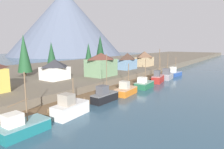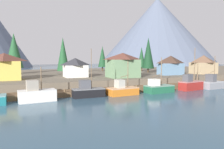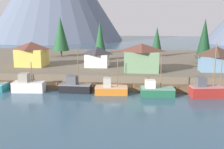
{
  "view_description": "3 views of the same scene",
  "coord_description": "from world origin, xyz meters",
  "views": [
    {
      "loc": [
        -38.17,
        -24.99,
        11.43
      ],
      "look_at": [
        0.41,
        2.72,
        4.15
      ],
      "focal_mm": 31.88,
      "sensor_mm": 36.0,
      "label": 1
    },
    {
      "loc": [
        -19.92,
        -41.4,
        7.68
      ],
      "look_at": [
        -1.15,
        2.19,
        4.0
      ],
      "focal_mm": 34.54,
      "sensor_mm": 36.0,
      "label": 2
    },
    {
      "loc": [
        5.26,
        -52.67,
        13.94
      ],
      "look_at": [
        -0.69,
        2.02,
        3.17
      ],
      "focal_mm": 43.4,
      "sensor_mm": 36.0,
      "label": 3
    }
  ],
  "objects": [
    {
      "name": "house_green",
      "position": [
        5.35,
        10.07,
        5.81
      ],
      "size": [
        8.15,
        6.32,
        6.5
      ],
      "color": "#6B8E66",
      "rests_on": "shoreline_bank"
    },
    {
      "name": "conifer_near_right",
      "position": [
        -21.37,
        35.1,
        10.03
      ],
      "size": [
        5.45,
        5.45,
        13.12
      ],
      "color": "#4C3823",
      "rests_on": "shoreline_bank"
    },
    {
      "name": "fishing_boat_white",
      "position": [
        -17.32,
        -1.75,
        1.34
      ],
      "size": [
        6.45,
        3.21,
        6.09
      ],
      "rotation": [
        0.0,
        0.0,
        0.08
      ],
      "color": "silver",
      "rests_on": "ground_plane"
    },
    {
      "name": "fishing_boat_green",
      "position": [
        8.27,
        -1.96,
        1.06
      ],
      "size": [
        6.47,
        3.57,
        7.75
      ],
      "rotation": [
        0.0,
        0.0,
        0.07
      ],
      "color": "#1E5B3D",
      "rests_on": "ground_plane"
    },
    {
      "name": "conifer_back_left",
      "position": [
        -7.09,
        27.75,
        8.84
      ],
      "size": [
        3.92,
        3.92,
        11.65
      ],
      "color": "#4C3823",
      "rests_on": "shoreline_bank"
    },
    {
      "name": "fishing_boat_grey",
      "position": [
        24.53,
        -2.02,
        1.18
      ],
      "size": [
        6.55,
        3.7,
        8.18
      ],
      "rotation": [
        0.0,
        0.0,
        0.11
      ],
      "color": "gray",
      "rests_on": "ground_plane"
    },
    {
      "name": "house_tan",
      "position": [
        35.78,
        11.76,
        5.59
      ],
      "size": [
        8.08,
        5.4,
        6.04
      ],
      "color": "tan",
      "rests_on": "shoreline_bank"
    },
    {
      "name": "dock",
      "position": [
        0.0,
        1.99,
        0.5
      ],
      "size": [
        80.0,
        4.0,
        1.6
      ],
      "color": "brown",
      "rests_on": "ground_plane"
    },
    {
      "name": "house_yellow",
      "position": [
        -23.19,
        14.94,
        5.72
      ],
      "size": [
        7.53,
        6.42,
        6.31
      ],
      "color": "gold",
      "rests_on": "shoreline_bank"
    },
    {
      "name": "shoreline_bank",
      "position": [
        0.0,
        32.0,
        1.25
      ],
      "size": [
        400.0,
        56.0,
        2.5
      ],
      "primitive_type": "cube",
      "color": "#665B4C",
      "rests_on": "ground_plane"
    },
    {
      "name": "conifer_mid_right",
      "position": [
        24.52,
        32.29,
        7.96
      ],
      "size": [
        3.16,
        3.16,
        9.48
      ],
      "color": "#4C3823",
      "rests_on": "shoreline_bank"
    },
    {
      "name": "fishing_boat_red",
      "position": [
        17.56,
        -1.9,
        1.34
      ],
      "size": [
        6.58,
        3.47,
        10.07
      ],
      "rotation": [
        0.0,
        0.0,
        0.17
      ],
      "color": "maroon",
      "rests_on": "ground_plane"
    },
    {
      "name": "house_white",
      "position": [
        -6.04,
        15.97,
        5.13
      ],
      "size": [
        6.06,
        5.76,
        5.14
      ],
      "color": "silver",
      "rests_on": "shoreline_bank"
    },
    {
      "name": "house_blue",
      "position": [
        22.56,
        11.91,
        5.49
      ],
      "size": [
        7.63,
        4.34,
        5.84
      ],
      "color": "#6689A8",
      "rests_on": "shoreline_bank"
    },
    {
      "name": "ground_plane",
      "position": [
        0.0,
        20.0,
        -0.5
      ],
      "size": [
        400.0,
        400.0,
        1.0
      ],
      "primitive_type": "cube",
      "color": "#335166"
    },
    {
      "name": "conifer_near_left",
      "position": [
        10.3,
        38.37,
        8.19
      ],
      "size": [
        3.41,
        3.41,
        9.82
      ],
      "color": "#4C3823",
      "rests_on": "shoreline_bank"
    },
    {
      "name": "fishing_boat_orange",
      "position": [
        -0.52,
        -1.81,
        1.05
      ],
      "size": [
        6.46,
        3.31,
        7.0
      ],
      "rotation": [
        0.0,
        0.0,
        0.08
      ],
      "color": "#CC6B1E",
      "rests_on": "ground_plane"
    },
    {
      "name": "conifer_mid_left",
      "position": [
        22.36,
        24.14,
        9.38
      ],
      "size": [
        4.23,
        4.23,
        12.33
      ],
      "color": "#4C3823",
      "rests_on": "shoreline_bank"
    },
    {
      "name": "mountain_central_peak",
      "position": [
        105.8,
        138.25,
        32.95
      ],
      "size": [
        116.32,
        116.32,
        65.9
      ],
      "primitive_type": "cone",
      "color": "slate",
      "rests_on": "ground_plane"
    },
    {
      "name": "fishing_boat_black",
      "position": [
        -7.82,
        -1.3,
        1.22
      ],
      "size": [
        6.29,
        2.39,
        9.49
      ],
      "rotation": [
        0.0,
        0.0,
        -0.03
      ],
      "color": "black",
      "rests_on": "ground_plane"
    }
  ]
}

